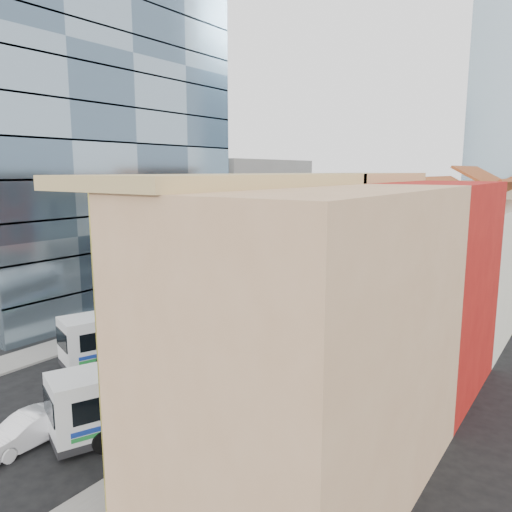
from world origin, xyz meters
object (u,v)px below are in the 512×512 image
Objects in this scene: bus_left_near at (150,328)px; bus_right at (169,385)px; office_tower at (93,145)px; bus_left_far at (263,288)px; shophouse_tan at (313,343)px; sedan_right at (27,430)px.

bus_left_near is 1.01× the size of bus_right.
office_tower is 29.30m from bus_right.
bus_right reaches higher than bus_left_far.
office_tower reaches higher than shophouse_tan.
bus_right is (7.65, -5.88, -0.03)m from bus_left_near.
bus_left_far is at bearing 112.40° from bus_left_near.
sedan_right is at bearing -45.31° from office_tower.
shophouse_tan is at bearing 18.88° from bus_right.
shophouse_tan reaches higher than bus_right.
bus_left_far is (-16.81, 21.64, -4.36)m from shophouse_tan.
bus_left_far is (14.19, 7.64, -13.36)m from office_tower.
office_tower reaches higher than bus_right.
bus_right is 6.81m from sedan_right.
bus_left_near is 1.15× the size of bus_left_far.
shophouse_tan reaches higher than sedan_right.
bus_left_far reaches higher than sedan_right.
bus_left_near is (-16.15, 6.48, -4.12)m from shophouse_tan.
bus_left_far is at bearing 28.31° from office_tower.
bus_left_far is at bearing 99.19° from sedan_right.
sedan_right is at bearing -51.06° from bus_left_near.
bus_right is at bearing -30.78° from office_tower.
bus_left_far is 2.26× the size of sedan_right.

